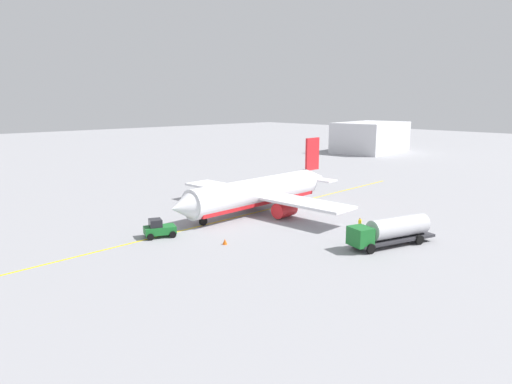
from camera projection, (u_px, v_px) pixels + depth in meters
The scene contains 8 objects.
ground_plane at pixel (256, 212), 67.36m from camera, with size 400.00×400.00×0.00m, color #939399.
airplane at pixel (258, 193), 67.13m from camera, with size 31.12×29.60×9.98m.
fuel_tanker at pixel (391, 230), 51.72m from camera, with size 11.20×5.33×3.15m.
pushback_tug at pixel (159, 229), 55.08m from camera, with size 4.07×3.34×2.20m.
refueling_worker at pixel (360, 225), 57.54m from camera, with size 0.63×0.57×1.71m.
safety_cone_nose at pixel (225, 242), 52.36m from camera, with size 0.57×0.57×0.63m, color #F2590F.
distant_hangar at pixel (371, 137), 145.57m from camera, with size 26.41×18.31×9.21m.
taxi_line_marking at pixel (256, 212), 67.35m from camera, with size 74.08×0.30×0.01m, color yellow.
Camera 1 is at (44.81, 47.79, 15.92)m, focal length 32.74 mm.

